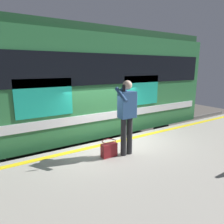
# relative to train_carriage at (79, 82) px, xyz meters

# --- Properties ---
(ground_plane) EXTENTS (24.91, 24.91, 0.00)m
(ground_plane) POSITION_rel_train_carriage_xyz_m (-0.12, 1.93, -2.64)
(ground_plane) COLOR #4C4742
(platform) EXTENTS (16.61, 4.07, 1.04)m
(platform) POSITION_rel_train_carriage_xyz_m (-0.12, 3.97, -2.12)
(platform) COLOR #9E998E
(platform) RESTS_ON ground
(safety_line) EXTENTS (16.28, 0.16, 0.01)m
(safety_line) POSITION_rel_train_carriage_xyz_m (-0.12, 2.23, -1.60)
(safety_line) COLOR yellow
(safety_line) RESTS_ON platform
(track_rail_near) EXTENTS (21.59, 0.08, 0.16)m
(track_rail_near) POSITION_rel_train_carriage_xyz_m (-0.12, 0.71, -2.56)
(track_rail_near) COLOR slate
(track_rail_near) RESTS_ON ground
(track_rail_far) EXTENTS (21.59, 0.08, 0.16)m
(track_rail_far) POSITION_rel_train_carriage_xyz_m (-0.12, -0.72, -2.56)
(track_rail_far) COLOR slate
(track_rail_far) RESTS_ON ground
(train_carriage) EXTENTS (9.27, 3.12, 4.21)m
(train_carriage) POSITION_rel_train_carriage_xyz_m (0.00, 0.00, 0.00)
(train_carriage) COLOR #2D723F
(train_carriage) RESTS_ON ground
(passenger) EXTENTS (0.57, 0.55, 1.82)m
(passenger) POSITION_rel_train_carriage_xyz_m (0.11, 3.07, -0.52)
(passenger) COLOR #262628
(passenger) RESTS_ON platform
(handbag) EXTENTS (0.38, 0.34, 0.40)m
(handbag) POSITION_rel_train_carriage_xyz_m (0.55, 2.97, -1.41)
(handbag) COLOR maroon
(handbag) RESTS_ON platform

